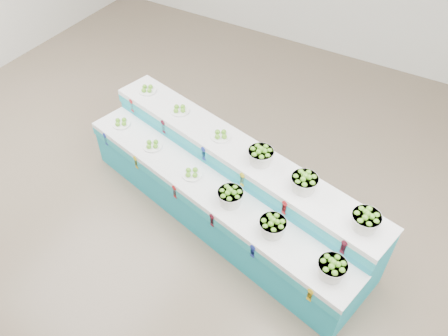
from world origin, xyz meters
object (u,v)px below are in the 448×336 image
at_px(plate_upper_mid, 179,109).
at_px(basket_upper_right, 366,220).
at_px(basket_lower_left, 230,196).
at_px(display_stand, 224,188).

relative_size(plate_upper_mid, basket_upper_right, 0.83).
relative_size(basket_lower_left, basket_upper_right, 1.00).
xyz_separation_m(display_stand, plate_upper_mid, (-0.98, 0.49, 0.56)).
distance_m(basket_lower_left, plate_upper_mid, 1.52).
distance_m(display_stand, basket_upper_right, 1.87).
bearing_deg(basket_upper_right, display_stand, 175.19).
height_order(display_stand, basket_lower_left, display_stand).
bearing_deg(basket_upper_right, basket_lower_left, -172.99).
bearing_deg(plate_upper_mid, basket_upper_right, -13.19).
distance_m(display_stand, basket_lower_left, 0.54).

